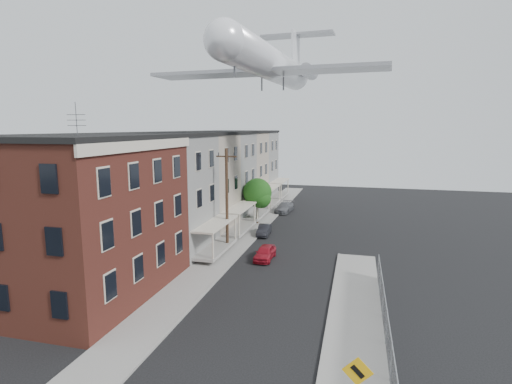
{
  "coord_description": "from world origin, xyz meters",
  "views": [
    {
      "loc": [
        5.32,
        -14.38,
        10.74
      ],
      "look_at": [
        0.08,
        6.05,
        7.32
      ],
      "focal_mm": 28.0,
      "sensor_mm": 36.0,
      "label": 1
    }
  ],
  "objects_px": {
    "car_mid": "(264,230)",
    "car_near": "(265,253)",
    "utility_pole": "(227,198)",
    "street_tree": "(258,194)",
    "warning_sign": "(357,381)",
    "airplane": "(272,64)",
    "car_far": "(284,207)"
  },
  "relations": [
    {
      "from": "car_mid",
      "to": "car_near",
      "type": "bearing_deg",
      "value": -79.81
    },
    {
      "from": "utility_pole",
      "to": "street_tree",
      "type": "distance_m",
      "value": 10.0
    },
    {
      "from": "warning_sign",
      "to": "airplane",
      "type": "relative_size",
      "value": 0.11
    },
    {
      "from": "street_tree",
      "to": "car_mid",
      "type": "height_order",
      "value": "street_tree"
    },
    {
      "from": "car_near",
      "to": "airplane",
      "type": "xyz_separation_m",
      "value": [
        -1.0,
        6.75,
        15.93
      ]
    },
    {
      "from": "warning_sign",
      "to": "street_tree",
      "type": "relative_size",
      "value": 0.54
    },
    {
      "from": "car_mid",
      "to": "car_far",
      "type": "bearing_deg",
      "value": 86.39
    },
    {
      "from": "car_mid",
      "to": "airplane",
      "type": "bearing_deg",
      "value": -39.32
    },
    {
      "from": "street_tree",
      "to": "warning_sign",
      "type": "bearing_deg",
      "value": -69.42
    },
    {
      "from": "airplane",
      "to": "car_near",
      "type": "bearing_deg",
      "value": -81.6
    },
    {
      "from": "car_mid",
      "to": "car_far",
      "type": "height_order",
      "value": "car_far"
    },
    {
      "from": "warning_sign",
      "to": "car_mid",
      "type": "xyz_separation_m",
      "value": [
        -9.2,
        24.7,
        -1.35
      ]
    },
    {
      "from": "utility_pole",
      "to": "car_far",
      "type": "xyz_separation_m",
      "value": [
        2.0,
        17.07,
        -4.05
      ]
    },
    {
      "from": "airplane",
      "to": "car_mid",
      "type": "bearing_deg",
      "value": 144.28
    },
    {
      "from": "street_tree",
      "to": "airplane",
      "type": "distance_m",
      "value": 14.14
    },
    {
      "from": "warning_sign",
      "to": "utility_pole",
      "type": "distance_m",
      "value": 22.25
    },
    {
      "from": "street_tree",
      "to": "car_near",
      "type": "height_order",
      "value": "street_tree"
    },
    {
      "from": "car_mid",
      "to": "street_tree",
      "type": "bearing_deg",
      "value": 107.86
    },
    {
      "from": "utility_pole",
      "to": "car_near",
      "type": "xyz_separation_m",
      "value": [
        3.8,
        -1.66,
        -4.1
      ]
    },
    {
      "from": "warning_sign",
      "to": "street_tree",
      "type": "bearing_deg",
      "value": 110.58
    },
    {
      "from": "street_tree",
      "to": "car_mid",
      "type": "bearing_deg",
      "value": -68.53
    },
    {
      "from": "warning_sign",
      "to": "car_near",
      "type": "xyz_separation_m",
      "value": [
        -7.4,
        17.37,
        -1.3
      ]
    },
    {
      "from": "car_far",
      "to": "utility_pole",
      "type": "bearing_deg",
      "value": -90.73
    },
    {
      "from": "street_tree",
      "to": "car_near",
      "type": "relative_size",
      "value": 1.53
    },
    {
      "from": "car_far",
      "to": "car_near",
      "type": "bearing_deg",
      "value": -78.56
    },
    {
      "from": "street_tree",
      "to": "car_far",
      "type": "distance_m",
      "value": 7.86
    },
    {
      "from": "utility_pole",
      "to": "car_near",
      "type": "height_order",
      "value": "utility_pole"
    },
    {
      "from": "car_near",
      "to": "car_mid",
      "type": "distance_m",
      "value": 7.55
    },
    {
      "from": "car_near",
      "to": "car_far",
      "type": "height_order",
      "value": "car_far"
    },
    {
      "from": "car_far",
      "to": "airplane",
      "type": "xyz_separation_m",
      "value": [
        0.8,
        -11.98,
        15.89
      ]
    },
    {
      "from": "car_far",
      "to": "airplane",
      "type": "height_order",
      "value": "airplane"
    },
    {
      "from": "warning_sign",
      "to": "car_near",
      "type": "distance_m",
      "value": 18.92
    }
  ]
}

